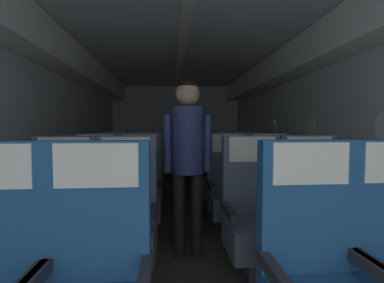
{
  "coord_description": "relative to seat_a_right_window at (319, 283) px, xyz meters",
  "views": [
    {
      "loc": [
        -0.16,
        0.37,
        1.16
      ],
      "look_at": [
        0.12,
        3.78,
        0.99
      ],
      "focal_mm": 25.07,
      "sensor_mm": 36.0,
      "label": 1
    }
  ],
  "objects": [
    {
      "name": "seat_c_left_aisle",
      "position": [
        -0.99,
        1.75,
        0.0
      ],
      "size": [
        0.5,
        0.47,
        1.1
      ],
      "color": "#38383D",
      "rests_on": "ground"
    },
    {
      "name": "seat_c_right_aisle",
      "position": [
        0.46,
        1.74,
        0.0
      ],
      "size": [
        0.5,
        0.47,
        1.1
      ],
      "color": "#38383D",
      "rests_on": "ground"
    },
    {
      "name": "seat_d_right_aisle",
      "position": [
        0.46,
        2.62,
        0.0
      ],
      "size": [
        0.5,
        0.47,
        1.1
      ],
      "color": "#38383D",
      "rests_on": "ground"
    },
    {
      "name": "fuselage_shell",
      "position": [
        -0.5,
        2.41,
        1.17
      ],
      "size": [
        3.36,
        7.3,
        2.29
      ],
      "color": "silver",
      "rests_on": "ground"
    },
    {
      "name": "seat_e_right_aisle",
      "position": [
        0.45,
        3.49,
        0.0
      ],
      "size": [
        0.5,
        0.47,
        1.1
      ],
      "color": "#38383D",
      "rests_on": "ground"
    },
    {
      "name": "seat_d_left_aisle",
      "position": [
        -1.0,
        2.6,
        0.0
      ],
      "size": [
        0.5,
        0.47,
        1.1
      ],
      "color": "#38383D",
      "rests_on": "ground"
    },
    {
      "name": "seat_a_right_window",
      "position": [
        0.0,
        0.0,
        0.0
      ],
      "size": [
        0.5,
        0.47,
        1.1
      ],
      "color": "#38383D",
      "rests_on": "ground"
    },
    {
      "name": "seat_b_left_aisle",
      "position": [
        -1.0,
        0.88,
        0.0
      ],
      "size": [
        0.5,
        0.47,
        1.1
      ],
      "color": "#38383D",
      "rests_on": "ground"
    },
    {
      "name": "seat_d_right_window",
      "position": [
        -0.01,
        2.6,
        0.0
      ],
      "size": [
        0.5,
        0.47,
        1.1
      ],
      "color": "#38383D",
      "rests_on": "ground"
    },
    {
      "name": "seat_c_left_window",
      "position": [
        -1.46,
        1.74,
        0.0
      ],
      "size": [
        0.5,
        0.47,
        1.1
      ],
      "color": "#38383D",
      "rests_on": "ground"
    },
    {
      "name": "seat_b_right_aisle",
      "position": [
        0.46,
        0.87,
        0.0
      ],
      "size": [
        0.5,
        0.47,
        1.1
      ],
      "color": "#38383D",
      "rests_on": "ground"
    },
    {
      "name": "seat_e_right_window",
      "position": [
        -0.01,
        3.48,
        0.0
      ],
      "size": [
        0.5,
        0.47,
        1.1
      ],
      "color": "#38383D",
      "rests_on": "ground"
    },
    {
      "name": "seat_d_left_window",
      "position": [
        -1.46,
        2.61,
        0.0
      ],
      "size": [
        0.5,
        0.47,
        1.1
      ],
      "color": "#38383D",
      "rests_on": "ground"
    },
    {
      "name": "seat_b_left_window",
      "position": [
        -1.46,
        0.86,
        0.0
      ],
      "size": [
        0.5,
        0.47,
        1.1
      ],
      "color": "#38383D",
      "rests_on": "ground"
    },
    {
      "name": "seat_e_left_window",
      "position": [
        -1.47,
        3.48,
        0.0
      ],
      "size": [
        0.5,
        0.47,
        1.1
      ],
      "color": "#38383D",
      "rests_on": "ground"
    },
    {
      "name": "seat_b_right_window",
      "position": [
        -0.01,
        0.88,
        0.0
      ],
      "size": [
        0.5,
        0.47,
        1.1
      ],
      "color": "#38383D",
      "rests_on": "ground"
    },
    {
      "name": "seat_c_right_window",
      "position": [
        -0.01,
        1.74,
        0.0
      ],
      "size": [
        0.5,
        0.47,
        1.1
      ],
      "color": "#38383D",
      "rests_on": "ground"
    },
    {
      "name": "ground",
      "position": [
        -0.5,
        2.14,
        -0.48
      ],
      "size": [
        3.48,
        7.65,
        0.02
      ],
      "primitive_type": "cube",
      "color": "#3D3833"
    },
    {
      "name": "flight_attendant",
      "position": [
        -0.51,
        1.27,
        0.52
      ],
      "size": [
        0.43,
        0.28,
        1.6
      ],
      "rotation": [
        0.0,
        0.0,
        -0.03
      ],
      "color": "black",
      "rests_on": "ground"
    },
    {
      "name": "seat_e_left_aisle",
      "position": [
        -0.99,
        3.47,
        0.0
      ],
      "size": [
        0.5,
        0.47,
        1.1
      ],
      "color": "#38383D",
      "rests_on": "ground"
    }
  ]
}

